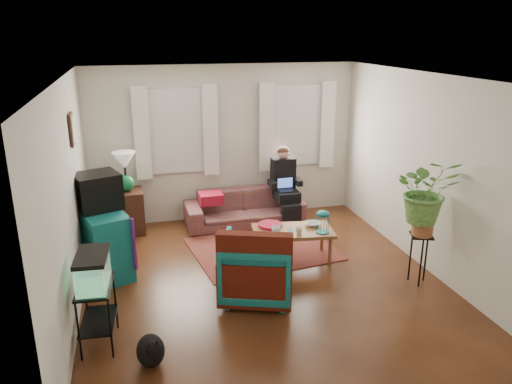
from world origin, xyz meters
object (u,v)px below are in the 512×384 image
object	(u,v)px
sofa	(244,202)
dresser	(103,242)
aquarium_stand	(98,315)
armchair	(257,264)
coffee_table	(292,244)
plant_stand	(419,259)
side_table	(129,212)

from	to	relation	value
sofa	dresser	distance (m)	2.55
dresser	aquarium_stand	size ratio (longest dim) A/B	1.46
armchair	sofa	bearing A→B (deg)	-79.79
dresser	coffee_table	world-z (taller)	dresser
armchair	plant_stand	bearing A→B (deg)	-164.88
sofa	side_table	size ratio (longest dim) A/B	2.78
aquarium_stand	coffee_table	bearing A→B (deg)	33.14
coffee_table	plant_stand	xyz separation A→B (m)	(1.35, -1.05, 0.10)
side_table	coffee_table	size ratio (longest dim) A/B	0.63
aquarium_stand	plant_stand	xyz separation A→B (m)	(3.92, 0.35, -0.00)
dresser	aquarium_stand	bearing A→B (deg)	-110.16
dresser	aquarium_stand	world-z (taller)	dresser
aquarium_stand	armchair	xyz separation A→B (m)	(1.82, 0.53, 0.09)
dresser	coffee_table	xyz separation A→B (m)	(2.56, -0.25, -0.21)
sofa	armchair	bearing A→B (deg)	-100.20
coffee_table	armchair	bearing A→B (deg)	-122.47
dresser	aquarium_stand	distance (m)	1.65
dresser	armchair	world-z (taller)	dresser
dresser	sofa	bearing A→B (deg)	9.81
dresser	coffee_table	distance (m)	2.58
aquarium_stand	plant_stand	bearing A→B (deg)	9.68
sofa	aquarium_stand	size ratio (longest dim) A/B	2.90
dresser	plant_stand	size ratio (longest dim) A/B	1.49
side_table	armchair	xyz separation A→B (m)	(1.47, -2.49, 0.08)
sofa	dresser	xyz separation A→B (m)	(-2.22, -1.26, 0.06)
dresser	coffee_table	size ratio (longest dim) A/B	0.89
armchair	plant_stand	xyz separation A→B (m)	(2.10, -0.17, -0.10)
armchair	coffee_table	bearing A→B (deg)	-110.62
aquarium_stand	armchair	size ratio (longest dim) A/B	0.79
coffee_table	plant_stand	world-z (taller)	plant_stand
sofa	side_table	world-z (taller)	sofa
sofa	plant_stand	xyz separation A→B (m)	(1.69, -2.56, -0.05)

